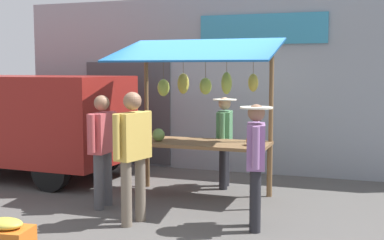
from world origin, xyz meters
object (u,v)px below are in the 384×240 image
parked_van (5,116)px  vendor_with_sunhat (224,135)px  shopper_in_striped_shirt (102,143)px  market_stall (198,99)px  shopper_with_ponytail (256,157)px  shopper_with_shopping_bag (133,147)px  produce_crate_near (6,237)px

parked_van → vendor_with_sunhat: bearing=-173.6°
vendor_with_sunhat → shopper_in_striped_shirt: 2.22m
market_stall → shopper_in_striped_shirt: 1.64m
vendor_with_sunhat → parked_van: 4.26m
parked_van → shopper_in_striped_shirt: bearing=155.6°
shopper_with_ponytail → shopper_in_striped_shirt: shopper_in_striped_shirt is taller
shopper_in_striped_shirt → parked_van: (2.91, -1.47, 0.17)m
shopper_with_shopping_bag → produce_crate_near: 1.85m
market_stall → parked_van: 4.06m
shopper_with_shopping_bag → shopper_in_striped_shirt: 0.95m
market_stall → shopper_with_shopping_bag: (0.35, 1.61, -0.54)m
shopper_with_shopping_bag → shopper_in_striped_shirt: size_ratio=1.05×
vendor_with_sunhat → shopper_with_shopping_bag: size_ratio=0.89×
market_stall → parked_van: market_stall is taller
market_stall → shopper_in_striped_shirt: market_stall is taller
vendor_with_sunhat → produce_crate_near: size_ratio=2.56×
shopper_in_striped_shirt → market_stall: bearing=-47.7°
vendor_with_sunhat → shopper_with_shopping_bag: (0.58, 2.33, 0.11)m
vendor_with_sunhat → shopper_with_ponytail: shopper_with_ponytail is taller
shopper_with_shopping_bag → vendor_with_sunhat: bearing=-0.2°
vendor_with_sunhat → shopper_with_ponytail: 2.24m
market_stall → vendor_with_sunhat: market_stall is taller
shopper_with_ponytail → produce_crate_near: 3.06m
vendor_with_sunhat → shopper_in_striped_shirt: (1.34, 1.77, 0.05)m
parked_van → produce_crate_near: parked_van is taller
market_stall → shopper_with_ponytail: (-1.19, 1.31, -0.62)m
vendor_with_sunhat → market_stall: bearing=-25.5°
shopper_with_ponytail → parked_van: (5.21, -1.73, 0.20)m
vendor_with_sunhat → produce_crate_near: vendor_with_sunhat is taller
shopper_with_ponytail → shopper_with_shopping_bag: shopper_with_shopping_bag is taller
shopper_with_ponytail → produce_crate_near: bearing=113.4°
market_stall → shopper_in_striped_shirt: bearing=43.5°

